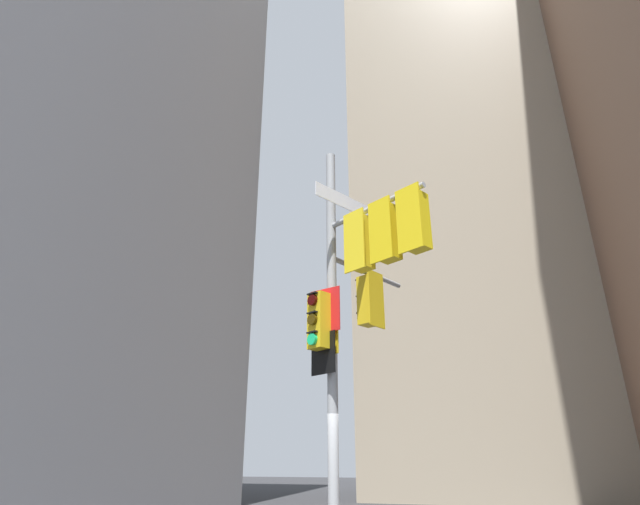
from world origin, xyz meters
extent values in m
cube|color=#9399A3|center=(-17.06, 4.95, 22.73)|extent=(16.77, 16.77, 45.45)
cube|color=tan|center=(2.21, 23.69, 19.28)|extent=(13.47, 13.47, 38.56)
cylinder|color=#9EA0A3|center=(0.00, 0.00, 3.82)|extent=(0.18, 0.18, 7.63)
cylinder|color=#9EA0A3|center=(0.99, -0.51, 6.00)|extent=(2.02, 1.11, 0.10)
cylinder|color=#9EA0A3|center=(0.43, 1.03, 5.34)|extent=(0.96, 2.10, 0.10)
cube|color=yellow|center=(0.60, -0.53, 5.40)|extent=(0.44, 0.25, 1.14)
cube|color=yellow|center=(0.69, -0.36, 5.40)|extent=(0.46, 0.46, 1.00)
cylinder|color=red|center=(0.78, -0.18, 5.75)|extent=(0.21, 0.15, 0.20)
cube|color=black|center=(0.79, -0.18, 5.87)|extent=(0.23, 0.17, 0.02)
cylinder|color=#3C2C06|center=(0.78, -0.18, 5.40)|extent=(0.21, 0.15, 0.20)
cube|color=black|center=(0.79, -0.18, 5.52)|extent=(0.23, 0.17, 0.02)
cylinder|color=#06311C|center=(0.78, -0.18, 5.05)|extent=(0.21, 0.15, 0.20)
cube|color=black|center=(0.79, -0.18, 5.17)|extent=(0.23, 0.17, 0.02)
cube|color=yellow|center=(1.14, -0.81, 5.40)|extent=(0.44, 0.25, 1.14)
cube|color=yellow|center=(1.23, -0.64, 5.40)|extent=(0.46, 0.46, 1.00)
cylinder|color=red|center=(1.32, -0.46, 5.75)|extent=(0.21, 0.15, 0.20)
cube|color=black|center=(1.33, -0.46, 5.87)|extent=(0.23, 0.17, 0.02)
cylinder|color=#3C2C06|center=(1.32, -0.46, 5.40)|extent=(0.21, 0.15, 0.20)
cube|color=black|center=(1.33, -0.46, 5.52)|extent=(0.23, 0.17, 0.02)
cylinder|color=#06311C|center=(1.32, -0.46, 5.05)|extent=(0.21, 0.15, 0.20)
cube|color=black|center=(1.33, -0.46, 5.17)|extent=(0.23, 0.17, 0.02)
cube|color=yellow|center=(1.69, -1.09, 5.40)|extent=(0.44, 0.25, 1.14)
cube|color=yellow|center=(1.77, -0.92, 5.40)|extent=(0.46, 0.46, 1.00)
cylinder|color=red|center=(1.87, -0.75, 5.75)|extent=(0.21, 0.15, 0.20)
cube|color=black|center=(1.87, -0.74, 5.87)|extent=(0.23, 0.17, 0.02)
cylinder|color=#3C2C06|center=(1.87, -0.75, 5.40)|extent=(0.21, 0.15, 0.20)
cube|color=black|center=(1.87, -0.74, 5.52)|extent=(0.23, 0.17, 0.02)
cylinder|color=#06311C|center=(1.87, -0.75, 5.05)|extent=(0.21, 0.15, 0.20)
cube|color=black|center=(1.87, -0.74, 5.17)|extent=(0.23, 0.17, 0.02)
cube|color=gold|center=(0.61, 0.96, 4.74)|extent=(0.21, 0.45, 1.14)
cube|color=gold|center=(0.43, 1.03, 4.74)|extent=(0.45, 0.45, 1.00)
cylinder|color=red|center=(0.25, 1.11, 5.09)|extent=(0.13, 0.21, 0.20)
cube|color=black|center=(0.24, 1.11, 5.21)|extent=(0.15, 0.23, 0.02)
cylinder|color=#3C2C06|center=(0.25, 1.11, 4.74)|extent=(0.13, 0.21, 0.20)
cube|color=black|center=(0.24, 1.11, 4.86)|extent=(0.15, 0.23, 0.02)
cylinder|color=#06311C|center=(0.25, 1.11, 4.39)|extent=(0.13, 0.21, 0.20)
cube|color=black|center=(0.24, 1.11, 4.51)|extent=(0.15, 0.23, 0.02)
cube|color=gold|center=(-0.04, -0.09, 4.05)|extent=(0.44, 0.24, 1.14)
cube|color=gold|center=(-0.13, -0.26, 4.05)|extent=(0.45, 0.45, 1.00)
cylinder|color=#360605|center=(-0.21, -0.44, 4.40)|extent=(0.21, 0.14, 0.20)
cube|color=black|center=(-0.22, -0.45, 4.52)|extent=(0.23, 0.16, 0.02)
cylinder|color=#3C2C06|center=(-0.21, -0.44, 4.05)|extent=(0.21, 0.14, 0.20)
cube|color=black|center=(-0.22, -0.45, 4.17)|extent=(0.23, 0.16, 0.02)
cylinder|color=#19C672|center=(-0.21, -0.44, 3.70)|extent=(0.21, 0.14, 0.20)
cube|color=black|center=(-0.22, -0.45, 3.82)|extent=(0.23, 0.16, 0.02)
cube|color=white|center=(0.31, -0.16, 6.43)|extent=(0.68, 1.34, 0.28)
cube|color=#19479E|center=(0.31, -0.16, 6.43)|extent=(0.66, 1.30, 0.24)
cube|color=red|center=(-0.06, -0.21, 4.26)|extent=(0.62, 0.19, 0.80)
cube|color=white|center=(-0.06, -0.21, 4.26)|extent=(0.58, 0.18, 0.76)
cube|color=black|center=(-0.10, -0.19, 3.50)|extent=(0.54, 0.30, 0.72)
cube|color=white|center=(-0.10, -0.19, 3.50)|extent=(0.50, 0.28, 0.68)
camera|label=1|loc=(2.84, -8.51, 1.73)|focal=28.54mm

